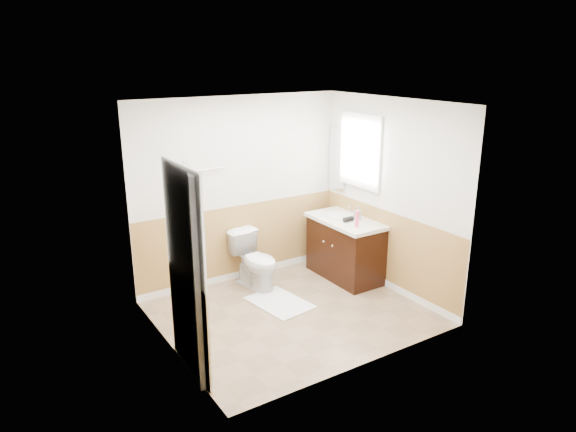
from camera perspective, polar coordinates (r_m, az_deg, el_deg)
floor at (r=6.43m, az=0.45°, el=-10.54°), size 3.00×3.00×0.00m
ceiling at (r=5.71m, az=0.51°, el=12.23°), size 3.00×3.00×0.00m
wall_back at (r=7.04m, az=-5.29°, el=2.79°), size 3.00×0.00×3.00m
wall_front at (r=4.97m, az=8.67°, el=-3.56°), size 3.00×0.00×3.00m
wall_left at (r=5.33m, az=-13.19°, el=-2.39°), size 0.00×3.00×3.00m
wall_right at (r=6.86m, az=11.07°, el=2.14°), size 0.00×3.00×3.00m
wainscot_back at (r=7.25m, az=-5.08°, el=-2.98°), size 3.00×0.00×3.00m
wainscot_front at (r=5.29m, az=8.21°, el=-11.13°), size 3.00×0.00×3.00m
wainscot_left at (r=5.63m, az=-12.55°, el=-9.58°), size 0.00×2.60×2.60m
wainscot_right at (r=7.08m, az=10.65°, el=-3.74°), size 0.00×2.60×2.60m
toilet at (r=6.98m, az=-3.54°, el=-4.86°), size 0.52×0.79×0.75m
bath_mat at (r=6.66m, az=-0.92°, el=-9.42°), size 0.66×0.87×0.02m
vanity_cabinet at (r=7.31m, az=6.24°, el=-3.69°), size 0.55×1.10×0.80m
vanity_knob_left at (r=7.01m, az=4.86°, el=-3.27°), size 0.03×0.03×0.03m
vanity_knob_right at (r=7.16m, az=3.89°, el=-2.80°), size 0.03×0.03×0.03m
countertop at (r=7.16m, az=6.28°, el=-0.53°), size 0.60×1.15×0.05m
sink_basin at (r=7.27m, az=5.62°, el=0.05°), size 0.36×0.36×0.02m
faucet at (r=7.36m, az=6.74°, el=0.72°), size 0.02×0.02×0.14m
lotion_bottle at (r=6.82m, az=7.52°, el=-0.31°), size 0.05×0.05×0.22m
soap_dispenser at (r=7.15m, az=7.55°, el=0.35°), size 0.10×0.10×0.18m
hair_dryer_body at (r=7.04m, az=6.59°, el=-0.34°), size 0.14×0.07×0.07m
hair_dryer_handle at (r=7.04m, az=6.37°, el=-0.61°), size 0.03×0.03×0.07m
mirror_panel at (r=7.59m, az=5.36°, el=6.16°), size 0.02×0.35×0.90m
window_frame at (r=7.16m, az=7.88°, el=7.03°), size 0.04×0.80×1.00m
window_glass at (r=7.17m, az=7.98°, el=7.04°), size 0.01×0.70×0.90m
door at (r=5.05m, az=-10.20°, el=-6.12°), size 0.29×0.78×2.04m
door_frame at (r=5.02m, az=-11.01°, el=-6.19°), size 0.02×0.92×2.10m
door_knob at (r=5.38m, az=-10.93°, el=-5.47°), size 0.06×0.06×0.06m
towel_bar at (r=6.69m, az=-9.37°, el=4.94°), size 0.62×0.02×0.02m
tp_holder_bar at (r=7.09m, az=-5.62°, el=-1.75°), size 0.14×0.02×0.02m
tp_roll at (r=7.09m, az=-5.62°, el=-1.75°), size 0.10×0.11×0.11m
tp_sheet at (r=7.13m, az=-5.59°, el=-2.59°), size 0.10×0.01×0.16m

